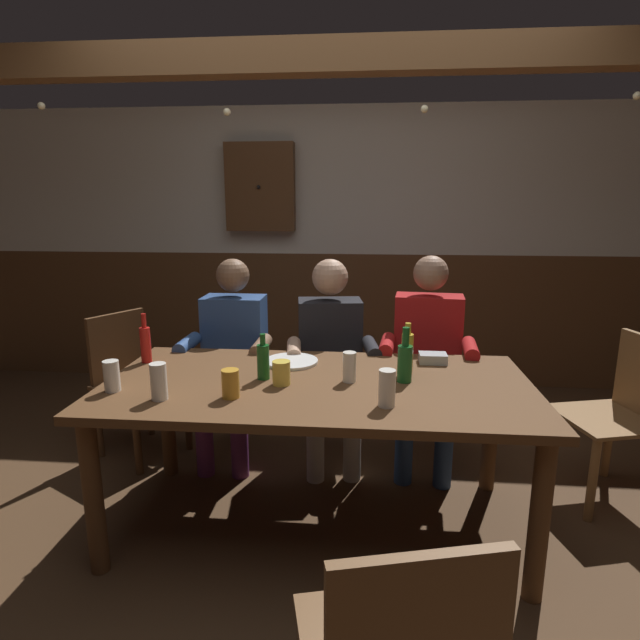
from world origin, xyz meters
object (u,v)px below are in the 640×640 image
Objects in this scene: dining_table at (317,400)px; condiment_caddy at (433,358)px; chair_empty_far_end at (132,379)px; pint_glass_0 at (230,384)px; bottle_0 at (405,361)px; bottle_2 at (263,361)px; pint_glass_5 at (112,376)px; plate_0 at (291,361)px; pint_glass_4 at (349,367)px; pint_glass_2 at (387,388)px; pint_glass_3 at (159,382)px; wall_dart_cabinet at (260,187)px; pint_glass_1 at (281,373)px; person_0 at (232,351)px; person_2 at (427,353)px; person_1 at (331,352)px; bottle_3 at (145,343)px; chair_empty_near_left at (621,413)px; bottle_1 at (407,352)px.

dining_table is 14.07× the size of condiment_caddy.
pint_glass_0 is (0.88, -0.92, 0.33)m from chair_empty_far_end.
bottle_0 reaches higher than condiment_caddy.
pint_glass_5 is (-0.63, -0.22, -0.02)m from bottle_2.
bottle_2 is (-0.26, 0.02, 0.18)m from dining_table.
plate_0 is 0.41m from pint_glass_4.
pint_glass_5 is (-1.20, 0.07, -0.01)m from pint_glass_2.
wall_dart_cabinet reaches higher than pint_glass_3.
bottle_2 reaches higher than pint_glass_1.
wall_dart_cabinet reaches higher than person_0.
person_0 is at bearing 104.45° from pint_glass_0.
person_2 reaches higher than chair_empty_far_end.
pint_glass_4 is at bearing 12.37° from pint_glass_1.
person_1 is at bearing 69.08° from bottle_2.
pint_glass_0 is at bearing -153.73° from pint_glass_4.
bottle_3 is 1.87× the size of pint_glass_5.
wall_dart_cabinet is at bearing 118.06° from bottle_0.
dining_table is 2.24× the size of chair_empty_near_left.
person_1 is 1.77m from wall_dart_cabinet.
bottle_0 is 1.09m from pint_glass_3.
condiment_caddy is 1.36m from pint_glass_3.
wall_dart_cabinet reaches higher than bottle_0.
bottle_2 is at bearing -178.20° from bottle_0.
person_1 reaches higher than chair_empty_near_left.
plate_0 is 0.76m from bottle_3.
person_1 is at bearing -179.38° from person_0.
bottle_0 is at bearing 97.47° from chair_empty_far_end.
plate_0 is 1.10× the size of bottle_1.
dining_table is 17.81× the size of pint_glass_1.
person_2 is 8.87× the size of pint_glass_4.
pint_glass_4 reaches higher than pint_glass_5.
pint_glass_3 is at bearing -156.64° from dining_table.
person_1 is 7.75× the size of pint_glass_3.
pint_glass_5 is at bearing 162.49° from pint_glass_3.
pint_glass_3 is at bearing -61.47° from bottle_3.
plate_0 is (-0.17, -0.44, 0.08)m from person_1.
wall_dart_cabinet is (-0.40, 2.01, 0.83)m from bottle_2.
chair_empty_near_left is at bearing 18.27° from pint_glass_0.
pint_glass_4 is at bearing 93.19° from chair_empty_far_end.
pint_glass_1 is at bearing -167.63° from pint_glass_4.
bottle_1 is 1.79× the size of pint_glass_4.
wall_dart_cabinet reaches higher than bottle_1.
chair_empty_near_left is at bearing 14.41° from dining_table.
bottle_2 is (-0.82, -0.32, 0.06)m from condiment_caddy.
person_1 is at bearing 77.47° from pint_glass_1.
pint_glass_1 is 0.31m from pint_glass_4.
pint_glass_3 reaches higher than pint_glass_5.
dining_table is at bearing -71.96° from wall_dart_cabinet.
condiment_caddy is at bearing 28.17° from pint_glass_1.
pint_glass_5 is (-1.03, -0.22, -0.00)m from pint_glass_4.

